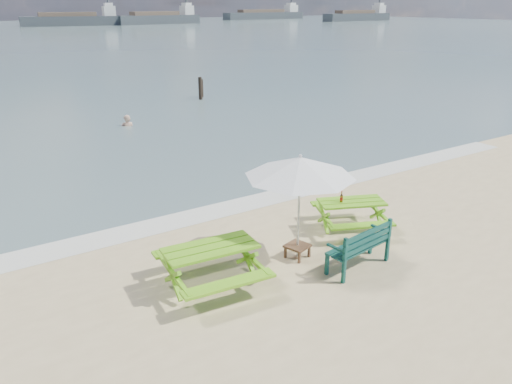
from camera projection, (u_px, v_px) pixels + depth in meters
foam_strip at (237, 206)px, 13.08m from camera, size 22.00×0.90×0.01m
picnic_table_left at (211, 267)px, 9.27m from camera, size 1.89×2.06×0.82m
picnic_table_right at (351, 216)px, 11.62m from camera, size 2.04×2.13×0.72m
park_bench at (358, 255)px, 9.97m from camera, size 1.52×0.67×0.90m
side_table at (297, 251)px, 10.40m from camera, size 0.55×0.55×0.29m
patio_umbrella at (300, 167)px, 9.74m from camera, size 2.74×2.74×2.19m
beer_bottle at (341, 198)px, 11.40m from camera, size 0.07×0.07×0.27m
swimmer at (128, 133)px, 21.76m from camera, size 0.69×0.57×1.64m
mooring_pilings at (201, 90)px, 27.59m from camera, size 0.59×0.79×1.42m
cargo_ships at (235, 17)px, 139.31m from camera, size 102.40×34.73×4.40m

